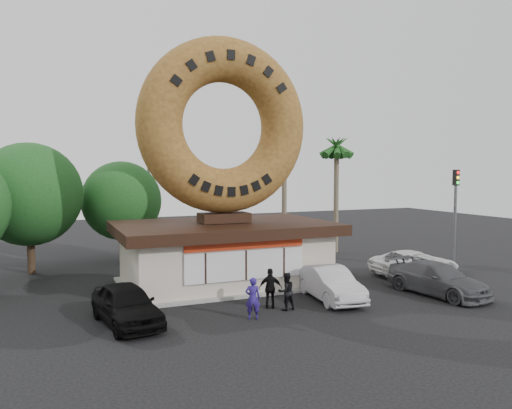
{
  "coord_description": "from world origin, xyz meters",
  "views": [
    {
      "loc": [
        -8.72,
        -18.75,
        6.07
      ],
      "look_at": [
        0.98,
        4.0,
        4.34
      ],
      "focal_mm": 35.0,
      "sensor_mm": 36.0,
      "label": 1
    }
  ],
  "objects": [
    {
      "name": "ground",
      "position": [
        0.0,
        0.0,
        0.0
      ],
      "size": [
        90.0,
        90.0,
        0.0
      ],
      "primitive_type": "plane",
      "color": "black",
      "rests_on": "ground"
    },
    {
      "name": "donut_shop",
      "position": [
        0.0,
        5.98,
        1.77
      ],
      "size": [
        11.2,
        7.2,
        3.8
      ],
      "color": "beige",
      "rests_on": "ground"
    },
    {
      "name": "giant_donut",
      "position": [
        0.0,
        6.0,
        8.36
      ],
      "size": [
        9.11,
        2.32,
        9.11
      ],
      "primitive_type": "torus",
      "rotation": [
        1.57,
        0.0,
        0.0
      ],
      "color": "olive",
      "rests_on": "donut_shop"
    },
    {
      "name": "tree_west",
      "position": [
        -9.5,
        13.0,
        4.64
      ],
      "size": [
        6.0,
        6.0,
        7.65
      ],
      "color": "#473321",
      "rests_on": "ground"
    },
    {
      "name": "tree_mid",
      "position": [
        -4.0,
        15.0,
        4.02
      ],
      "size": [
        5.2,
        5.2,
        6.63
      ],
      "color": "#473321",
      "rests_on": "ground"
    },
    {
      "name": "palm_near",
      "position": [
        7.5,
        14.0,
        8.41
      ],
      "size": [
        2.6,
        2.6,
        9.75
      ],
      "color": "#726651",
      "rests_on": "ground"
    },
    {
      "name": "palm_far",
      "position": [
        11.0,
        12.5,
        7.48
      ],
      "size": [
        2.6,
        2.6,
        8.75
      ],
      "color": "#726651",
      "rests_on": "ground"
    },
    {
      "name": "street_lamp",
      "position": [
        -1.86,
        16.0,
        4.48
      ],
      "size": [
        2.11,
        0.2,
        8.0
      ],
      "color": "#59595E",
      "rests_on": "ground"
    },
    {
      "name": "traffic_signal",
      "position": [
        14.0,
        3.99,
        3.87
      ],
      "size": [
        0.3,
        0.38,
        6.07
      ],
      "color": "#59595E",
      "rests_on": "ground"
    },
    {
      "name": "person_left",
      "position": [
        -1.02,
        -0.36,
        0.86
      ],
      "size": [
        0.73,
        0.6,
        1.71
      ],
      "primitive_type": "imported",
      "rotation": [
        0.0,
        0.0,
        2.78
      ],
      "color": "navy",
      "rests_on": "ground"
    },
    {
      "name": "person_center",
      "position": [
        0.81,
        0.27,
        0.82
      ],
      "size": [
        0.85,
        0.69,
        1.63
      ],
      "primitive_type": "imported",
      "rotation": [
        0.0,
        0.0,
        3.23
      ],
      "color": "black",
      "rests_on": "ground"
    },
    {
      "name": "person_right",
      "position": [
        0.3,
        0.77,
        0.88
      ],
      "size": [
        1.12,
        0.8,
        1.77
      ],
      "primitive_type": "imported",
      "rotation": [
        0.0,
        0.0,
        2.74
      ],
      "color": "black",
      "rests_on": "ground"
    },
    {
      "name": "car_black",
      "position": [
        -5.86,
        0.92,
        0.8
      ],
      "size": [
        2.59,
        4.91,
        1.59
      ],
      "primitive_type": "imported",
      "rotation": [
        0.0,
        0.0,
        0.16
      ],
      "color": "black",
      "rests_on": "ground"
    },
    {
      "name": "car_silver",
      "position": [
        3.46,
        0.98,
        0.76
      ],
      "size": [
        2.13,
        4.79,
        1.53
      ],
      "primitive_type": "imported",
      "rotation": [
        0.0,
        0.0,
        -0.11
      ],
      "color": "#B0AFB4",
      "rests_on": "ground"
    },
    {
      "name": "car_grey",
      "position": [
        8.78,
        -0.24,
        0.77
      ],
      "size": [
        2.9,
        5.55,
        1.54
      ],
      "primitive_type": "imported",
      "rotation": [
        0.0,
        0.0,
        0.15
      ],
      "color": "#4D4E52",
      "rests_on": "ground"
    },
    {
      "name": "car_white",
      "position": [
        10.79,
        3.74,
        0.72
      ],
      "size": [
        5.27,
        2.62,
        1.44
      ],
      "primitive_type": "imported",
      "rotation": [
        0.0,
        0.0,
        1.52
      ],
      "color": "silver",
      "rests_on": "ground"
    }
  ]
}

